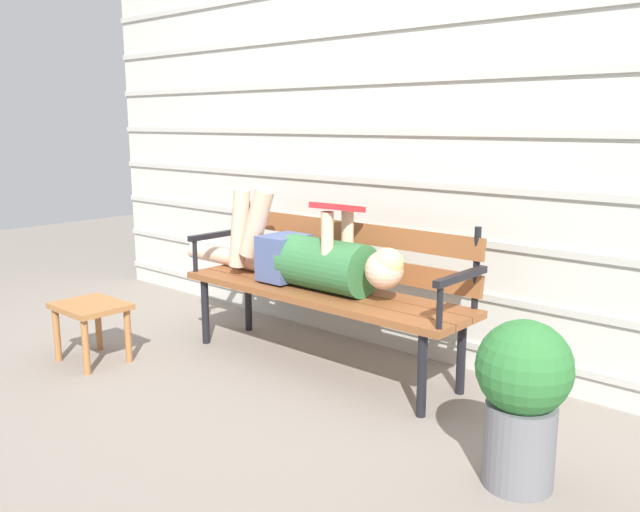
# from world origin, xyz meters

# --- Properties ---
(ground_plane) EXTENTS (12.00, 12.00, 0.00)m
(ground_plane) POSITION_xyz_m (0.00, 0.00, 0.00)
(ground_plane) COLOR gray
(house_siding) EXTENTS (5.01, 0.08, 2.49)m
(house_siding) POSITION_xyz_m (0.00, 0.63, 1.24)
(house_siding) COLOR beige
(house_siding) RESTS_ON ground
(park_bench) EXTENTS (1.73, 0.46, 0.82)m
(park_bench) POSITION_xyz_m (-0.00, 0.18, 0.47)
(park_bench) COLOR brown
(park_bench) RESTS_ON ground
(reclining_person) EXTENTS (1.67, 0.27, 0.53)m
(reclining_person) POSITION_xyz_m (-0.09, 0.11, 0.59)
(reclining_person) COLOR #33703D
(footstool) EXTENTS (0.38, 0.31, 0.33)m
(footstool) POSITION_xyz_m (-0.98, -0.67, 0.27)
(footstool) COLOR #9E6638
(footstool) RESTS_ON ground
(potted_plant) EXTENTS (0.34, 0.34, 0.62)m
(potted_plant) POSITION_xyz_m (1.34, -0.31, 0.35)
(potted_plant) COLOR slate
(potted_plant) RESTS_ON ground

